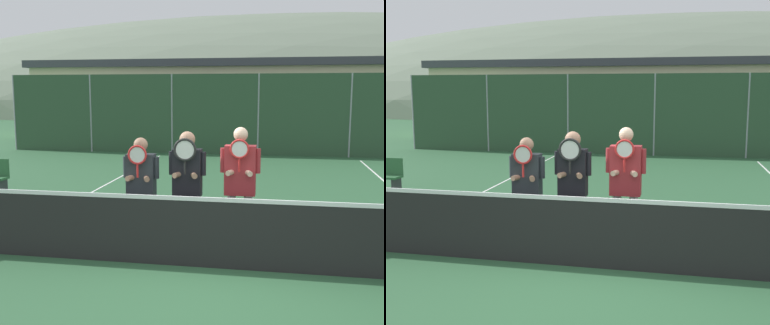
{
  "view_description": "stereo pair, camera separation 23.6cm",
  "coord_description": "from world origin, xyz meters",
  "views": [
    {
      "loc": [
        0.77,
        -6.2,
        2.38
      ],
      "look_at": [
        -0.49,
        0.75,
        1.33
      ],
      "focal_mm": 45.0,
      "sensor_mm": 36.0,
      "label": 1
    },
    {
      "loc": [
        1.01,
        -6.16,
        2.38
      ],
      "look_at": [
        -0.49,
        0.75,
        1.33
      ],
      "focal_mm": 45.0,
      "sensor_mm": 36.0,
      "label": 2
    }
  ],
  "objects": [
    {
      "name": "ground_plane",
      "position": [
        0.0,
        0.0,
        0.0
      ],
      "size": [
        120.0,
        120.0,
        0.0
      ],
      "primitive_type": "plane",
      "color": "#2D5B38"
    },
    {
      "name": "hill_distant",
      "position": [
        0.0,
        61.63,
        0.0
      ],
      "size": [
        120.62,
        67.01,
        23.45
      ],
      "color": "slate",
      "rests_on": "ground_plane"
    },
    {
      "name": "clubhouse_building",
      "position": [
        -1.23,
        19.39,
        1.98
      ],
      "size": [
        21.82,
        5.5,
        3.93
      ],
      "color": "beige",
      "rests_on": "ground_plane"
    },
    {
      "name": "fence_back",
      "position": [
        -0.0,
        11.82,
        1.51
      ],
      "size": [
        19.75,
        0.06,
        3.02
      ],
      "color": "gray",
      "rests_on": "ground_plane"
    },
    {
      "name": "tennis_net",
      "position": [
        0.0,
        0.0,
        0.51
      ],
      "size": [
        9.61,
        0.09,
        1.08
      ],
      "color": "gray",
      "rests_on": "ground_plane"
    },
    {
      "name": "court_line_left_sideline",
      "position": [
        -3.57,
        3.0,
        0.0
      ],
      "size": [
        0.05,
        16.0,
        0.01
      ],
      "primitive_type": "cube",
      "color": "white",
      "rests_on": "ground_plane"
    },
    {
      "name": "player_leftmost",
      "position": [
        -1.21,
        0.51,
        1.01
      ],
      "size": [
        0.54,
        0.34,
        1.71
      ],
      "color": "white",
      "rests_on": "ground_plane"
    },
    {
      "name": "player_center_left",
      "position": [
        -0.52,
        0.53,
        1.08
      ],
      "size": [
        0.55,
        0.34,
        1.81
      ],
      "color": "white",
      "rests_on": "ground_plane"
    },
    {
      "name": "player_center_right",
      "position": [
        0.24,
        0.6,
        1.1
      ],
      "size": [
        0.58,
        0.34,
        1.88
      ],
      "color": "white",
      "rests_on": "ground_plane"
    },
    {
      "name": "car_far_left",
      "position": [
        -6.21,
        14.65,
        0.9
      ],
      "size": [
        4.63,
        1.96,
        1.77
      ],
      "color": "#B2B7BC",
      "rests_on": "ground_plane"
    },
    {
      "name": "car_left_of_center",
      "position": [
        -1.24,
        14.32,
        0.93
      ],
      "size": [
        4.29,
        1.95,
        1.84
      ],
      "color": "black",
      "rests_on": "ground_plane"
    },
    {
      "name": "car_center",
      "position": [
        3.44,
        14.48,
        0.87
      ],
      "size": [
        4.04,
        1.91,
        1.69
      ],
      "color": "#B2B7BC",
      "rests_on": "ground_plane"
    }
  ]
}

